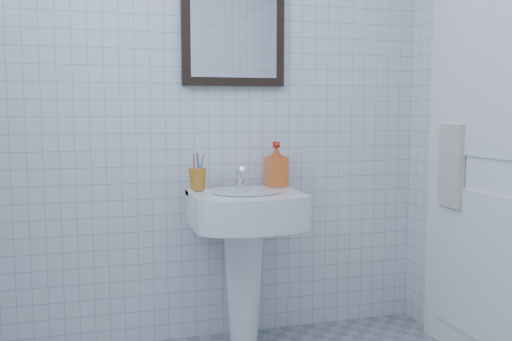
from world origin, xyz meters
name	(u,v)px	position (x,y,z in m)	size (l,w,h in m)	color
wall_back	(208,84)	(0.00, 1.20, 1.25)	(2.20, 0.02, 2.50)	white
washbasin	(245,243)	(0.12, 0.98, 0.51)	(0.50, 0.36, 0.76)	white
faucet	(240,179)	(0.12, 1.07, 0.80)	(0.04, 0.09, 0.11)	silver
toothbrush_cup	(198,179)	(-0.08, 1.07, 0.81)	(0.08, 0.08, 0.10)	orange
soap_dispenser	(276,164)	(0.31, 1.09, 0.86)	(0.10, 0.10, 0.21)	#E64716
wall_mirror	(233,20)	(0.12, 1.18, 1.55)	(0.50, 0.04, 0.62)	black
bathroom_door	(487,139)	(1.08, 0.55, 1.00)	(0.04, 0.80, 2.00)	white
towel_ring	(457,127)	(1.06, 0.74, 1.05)	(0.18, 0.18, 0.01)	silver
hand_towel	(451,166)	(1.04, 0.74, 0.87)	(0.03, 0.16, 0.38)	beige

